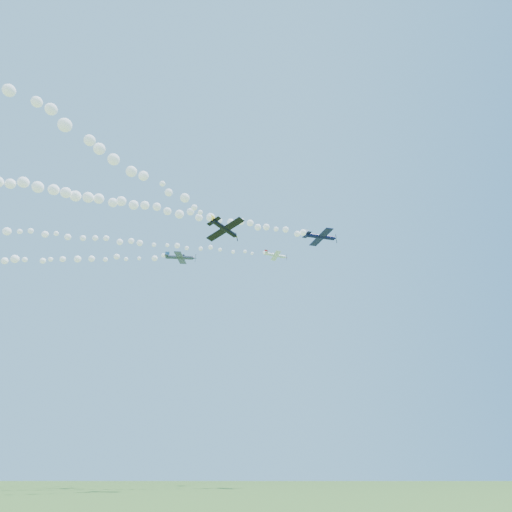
{
  "coord_description": "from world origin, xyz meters",
  "views": [
    {
      "loc": [
        4.65,
        -89.22,
        2.0
      ],
      "look_at": [
        3.24,
        -6.32,
        44.75
      ],
      "focal_mm": 30.0,
      "sensor_mm": 36.0,
      "label": 1
    }
  ],
  "objects_px": {
    "plane_white": "(276,255)",
    "plane_navy": "(321,237)",
    "plane_black": "(225,229)",
    "plane_grey": "(180,257)"
  },
  "relations": [
    {
      "from": "plane_white",
      "to": "plane_navy",
      "type": "height_order",
      "value": "plane_white"
    },
    {
      "from": "plane_navy",
      "to": "plane_black",
      "type": "distance_m",
      "value": 27.67
    },
    {
      "from": "plane_white",
      "to": "plane_black",
      "type": "height_order",
      "value": "plane_white"
    },
    {
      "from": "plane_white",
      "to": "plane_grey",
      "type": "distance_m",
      "value": 31.5
    },
    {
      "from": "plane_white",
      "to": "plane_navy",
      "type": "relative_size",
      "value": 0.81
    },
    {
      "from": "plane_black",
      "to": "plane_grey",
      "type": "bearing_deg",
      "value": 65.21
    },
    {
      "from": "plane_black",
      "to": "plane_white",
      "type": "bearing_deg",
      "value": 19.68
    },
    {
      "from": "plane_white",
      "to": "plane_grey",
      "type": "relative_size",
      "value": 0.95
    },
    {
      "from": "plane_white",
      "to": "plane_black",
      "type": "relative_size",
      "value": 1.0
    },
    {
      "from": "plane_navy",
      "to": "plane_black",
      "type": "relative_size",
      "value": 1.24
    }
  ]
}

